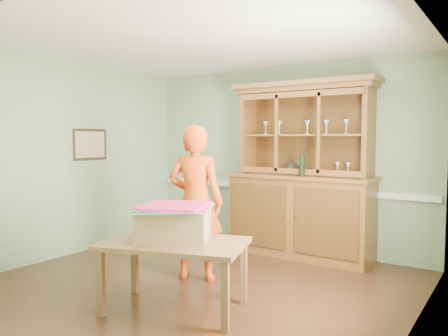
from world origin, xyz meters
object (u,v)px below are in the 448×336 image
Objects in this scene: cardboard_box at (174,224)px; person at (196,203)px; dining_table at (174,249)px; china_hutch at (301,196)px.

person reaches higher than cardboard_box.
person reaches higher than dining_table.
dining_table is 0.99m from person.
cardboard_box reaches higher than dining_table.
china_hutch is 1.59× the size of dining_table.
china_hutch reaches higher than dining_table.
cardboard_box is at bearing -94.99° from china_hutch.
person is (-0.58, -1.64, 0.05)m from china_hutch.
cardboard_box is 0.36× the size of person.
cardboard_box is (-0.03, 0.04, 0.23)m from dining_table.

